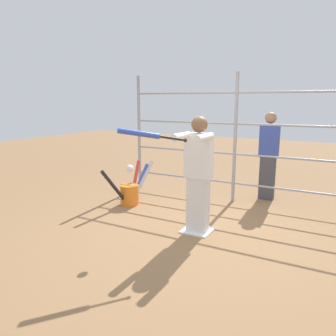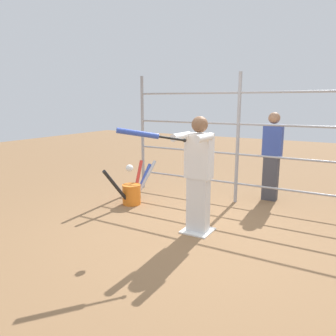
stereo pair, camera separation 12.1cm
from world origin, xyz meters
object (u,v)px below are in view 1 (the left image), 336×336
at_px(baseball_bat_swinging, 145,134).
at_px(softball_in_flight, 130,168).
at_px(batter, 198,171).
at_px(bystander_behind_fence, 269,155).
at_px(bat_bucket, 130,192).

bearing_deg(baseball_bat_swinging, softball_in_flight, -17.44).
xyz_separation_m(batter, bystander_behind_fence, (-0.50, -2.07, -0.03)).
height_order(bat_bucket, bystander_behind_fence, bystander_behind_fence).
height_order(batter, bystander_behind_fence, bystander_behind_fence).
distance_m(bat_bucket, bystander_behind_fence, 2.62).
xyz_separation_m(softball_in_flight, bystander_behind_fence, (-1.15, -2.76, -0.13)).
distance_m(softball_in_flight, bystander_behind_fence, 2.99).
height_order(baseball_bat_swinging, softball_in_flight, baseball_bat_swinging).
bearing_deg(bat_bucket, baseball_bat_swinging, 131.48).
bearing_deg(baseball_bat_swinging, bystander_behind_fence, -106.68).
bearing_deg(bat_bucket, batter, 159.40).
height_order(baseball_bat_swinging, bat_bucket, baseball_bat_swinging).
height_order(softball_in_flight, bat_bucket, softball_in_flight).
distance_m(baseball_bat_swinging, bystander_behind_fence, 3.03).
relative_size(softball_in_flight, bat_bucket, 0.08).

